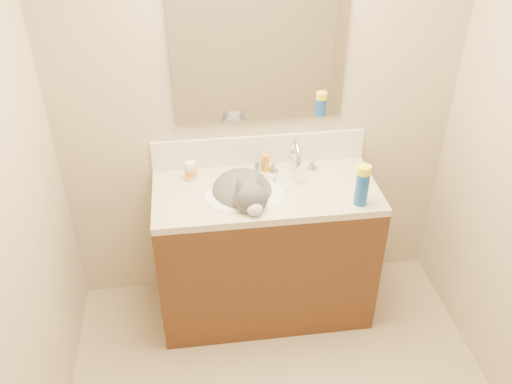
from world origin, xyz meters
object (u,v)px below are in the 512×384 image
object	(u,v)px
pill_bottle	(191,171)
silver_jar	(259,165)
vanity_cabinet	(265,254)
cat	(244,195)
faucet	(295,160)
basin	(244,205)
spray_can	(362,188)
amber_bottle	(266,163)

from	to	relation	value
pill_bottle	silver_jar	world-z (taller)	pill_bottle
vanity_cabinet	cat	world-z (taller)	cat
faucet	pill_bottle	distance (m)	0.57
basin	silver_jar	world-z (taller)	silver_jar
silver_jar	pill_bottle	bearing A→B (deg)	-172.56
pill_bottle	basin	bearing A→B (deg)	-34.00
basin	faucet	xyz separation A→B (m)	(0.30, 0.17, 0.16)
faucet	spray_can	world-z (taller)	faucet
cat	spray_can	size ratio (longest dim) A/B	2.65
vanity_cabinet	amber_bottle	bearing A→B (deg)	81.96
silver_jar	basin	bearing A→B (deg)	-115.04
silver_jar	amber_bottle	size ratio (longest dim) A/B	0.59
amber_bottle	spray_can	bearing A→B (deg)	-41.43
faucet	amber_bottle	xyz separation A→B (m)	(-0.15, 0.05, -0.03)
pill_bottle	silver_jar	distance (m)	0.38
basin	faucet	size ratio (longest dim) A/B	1.61
vanity_cabinet	amber_bottle	size ratio (longest dim) A/B	11.76
cat	amber_bottle	distance (m)	0.26
cat	silver_jar	size ratio (longest dim) A/B	8.15
basin	amber_bottle	bearing A→B (deg)	55.86
vanity_cabinet	cat	xyz separation A→B (m)	(-0.12, -0.02, 0.43)
vanity_cabinet	pill_bottle	size ratio (longest dim) A/B	11.24
cat	silver_jar	world-z (taller)	cat
amber_bottle	cat	bearing A→B (deg)	-125.31
pill_bottle	spray_can	xyz separation A→B (m)	(0.85, -0.35, 0.04)
faucet	silver_jar	distance (m)	0.21
basin	faucet	world-z (taller)	faucet
silver_jar	spray_can	bearing A→B (deg)	-40.13
silver_jar	vanity_cabinet	bearing A→B (deg)	-86.54
vanity_cabinet	silver_jar	size ratio (longest dim) A/B	20.03
faucet	amber_bottle	world-z (taller)	faucet
basin	cat	distance (m)	0.06
vanity_cabinet	faucet	size ratio (longest dim) A/B	4.29
cat	vanity_cabinet	bearing A→B (deg)	0.67
vanity_cabinet	silver_jar	bearing A→B (deg)	93.46
basin	cat	xyz separation A→B (m)	(0.00, 0.01, 0.05)
cat	pill_bottle	size ratio (longest dim) A/B	4.57
faucet	spray_can	size ratio (longest dim) A/B	1.52
cat	amber_bottle	bearing A→B (deg)	45.84
vanity_cabinet	pill_bottle	xyz separation A→B (m)	(-0.39, 0.15, 0.50)
basin	pill_bottle	size ratio (longest dim) A/B	4.21
vanity_cabinet	silver_jar	xyz separation A→B (m)	(-0.01, 0.20, 0.48)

